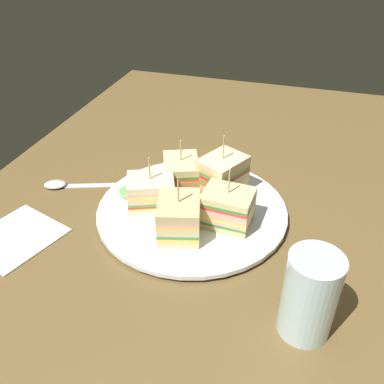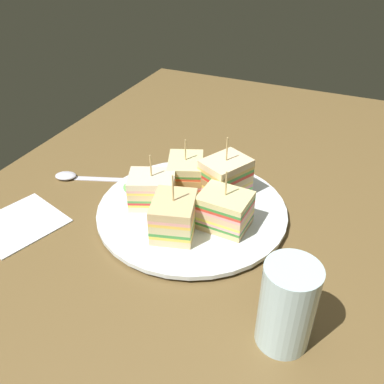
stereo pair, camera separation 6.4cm
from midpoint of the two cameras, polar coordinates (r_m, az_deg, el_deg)
name	(u,v)px [view 2 (the right image)]	position (r cm, az deg, el deg)	size (l,w,h in cm)	color
ground_plane	(192,219)	(66.67, 2.73, -3.77)	(125.68, 76.00, 1.80)	brown
plate	(192,210)	(65.65, 2.77, -2.62)	(29.81, 29.81, 1.28)	white
sandwich_wedge_0	(186,173)	(69.02, 1.76, 2.52)	(8.73, 7.82, 8.72)	#D3B57C
sandwich_wedge_1	(153,190)	(64.95, -2.66, 0.23)	(7.86, 8.76, 8.72)	beige
sandwich_wedge_2	(174,216)	(58.98, 0.59, -3.46)	(8.48, 7.54, 9.69)	beige
sandwich_wedge_3	(224,210)	(60.77, 7.46, -2.60)	(6.19, 7.55, 9.29)	#DCBA7F
sandwich_wedge_4	(225,178)	(66.78, 7.30, 1.79)	(8.93, 8.23, 10.54)	beige
chip_pile	(197,204)	(64.10, 3.50, -1.80)	(6.73, 6.96, 2.73)	#E0D783
salad_garnish	(141,184)	(69.88, -4.47, 0.98)	(6.77, 5.84, 1.37)	#60AA4E
spoon	(75,177)	(76.57, -13.49, 2.00)	(6.72, 14.34, 1.00)	silver
napkin	(20,223)	(68.02, -20.16, -4.11)	(11.72, 11.08, 0.50)	silver
drinking_glass	(286,311)	(48.01, 16.69, -15.51)	(6.04, 6.04, 10.87)	silver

